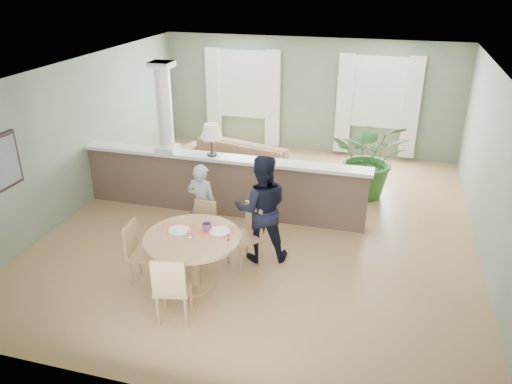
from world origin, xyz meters
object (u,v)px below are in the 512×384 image
(sofa, at_px, (232,165))
(man_person, at_px, (262,209))
(chair_far_boy, at_px, (203,225))
(houseplant, at_px, (371,157))
(child_person, at_px, (202,204))
(dining_table, at_px, (194,246))
(chair_near, at_px, (172,286))
(chair_far_man, at_px, (248,233))
(chair_side, at_px, (140,250))

(sofa, height_order, man_person, man_person)
(sofa, height_order, chair_far_boy, chair_far_boy)
(houseplant, height_order, child_person, houseplant)
(dining_table, distance_m, child_person, 1.23)
(child_person, bearing_deg, sofa, -76.77)
(sofa, height_order, dining_table, dining_table)
(chair_far_boy, bearing_deg, child_person, 118.08)
(chair_near, bearing_deg, chair_far_man, -120.33)
(houseplant, distance_m, chair_far_boy, 3.72)
(man_person, bearing_deg, chair_side, 17.79)
(houseplant, bearing_deg, man_person, -117.07)
(dining_table, xyz_separation_m, chair_side, (-0.79, -0.09, -0.14))
(child_person, bearing_deg, chair_far_boy, 119.53)
(dining_table, height_order, chair_near, chair_near)
(houseplant, bearing_deg, chair_far_boy, -129.54)
(chair_far_boy, distance_m, chair_far_man, 0.78)
(child_person, bearing_deg, chair_side, 76.55)
(chair_near, distance_m, man_person, 1.94)
(child_person, bearing_deg, chair_near, 106.47)
(chair_side, xyz_separation_m, child_person, (0.46, 1.28, 0.18))
(chair_far_boy, height_order, chair_side, chair_side)
(chair_near, relative_size, child_person, 0.71)
(houseplant, xyz_separation_m, dining_table, (-2.14, -3.79, -0.15))
(sofa, xyz_separation_m, chair_side, (-0.16, -3.73, 0.11))
(dining_table, height_order, chair_side, same)
(chair_near, xyz_separation_m, man_person, (0.68, 1.79, 0.31))
(chair_far_man, xyz_separation_m, chair_near, (-0.52, -1.58, 0.01))
(sofa, relative_size, child_person, 1.98)
(chair_far_boy, distance_m, chair_side, 1.17)
(dining_table, xyz_separation_m, child_person, (-0.33, 1.19, 0.04))
(dining_table, relative_size, man_person, 0.79)
(sofa, distance_m, dining_table, 3.70)
(houseplant, bearing_deg, chair_near, -114.74)
(chair_near, xyz_separation_m, chair_side, (-0.81, 0.71, -0.03))
(chair_near, height_order, child_person, child_person)
(chair_far_boy, bearing_deg, sofa, 103.43)
(chair_far_boy, bearing_deg, chair_side, -114.35)
(chair_far_boy, relative_size, chair_near, 0.87)
(sofa, bearing_deg, houseplant, 17.55)
(chair_near, bearing_deg, chair_side, -53.22)
(chair_far_boy, relative_size, chair_side, 0.92)
(chair_side, bearing_deg, chair_near, -135.47)
(dining_table, xyz_separation_m, chair_near, (0.02, -0.80, -0.11))
(dining_table, bearing_deg, chair_side, -173.74)
(sofa, distance_m, chair_side, 3.73)
(dining_table, relative_size, chair_side, 1.46)
(sofa, xyz_separation_m, chair_far_boy, (0.41, -2.71, 0.07))
(sofa, xyz_separation_m, child_person, (0.30, -2.45, 0.29))
(child_person, bearing_deg, man_person, 175.32)
(chair_far_boy, distance_m, man_person, 1.01)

